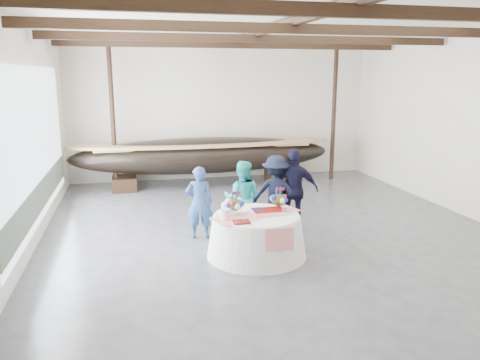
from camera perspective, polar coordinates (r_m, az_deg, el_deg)
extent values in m
cube|color=#3D3D42|center=(10.48, 4.22, -6.44)|extent=(10.00, 12.00, 0.01)
cube|color=silver|center=(15.77, -2.21, 8.42)|extent=(10.00, 0.02, 4.50)
cube|color=silver|center=(4.71, 26.99, -3.30)|extent=(10.00, 0.02, 4.50)
cube|color=silver|center=(9.72, -25.04, 4.53)|extent=(0.02, 12.00, 4.50)
cube|color=silver|center=(12.42, 27.13, 5.87)|extent=(0.02, 12.00, 4.50)
cube|color=white|center=(9.96, 4.67, 18.83)|extent=(10.00, 12.00, 0.01)
cube|color=black|center=(6.70, 14.33, 19.33)|extent=(9.80, 0.12, 0.18)
cube|color=black|center=(8.99, 6.68, 17.85)|extent=(9.80, 0.12, 0.18)
cube|color=black|center=(11.37, 2.24, 16.84)|extent=(9.80, 0.12, 0.18)
cube|color=black|center=(13.79, -0.62, 16.13)|extent=(9.80, 0.12, 0.18)
cube|color=black|center=(9.94, 4.66, 18.14)|extent=(0.15, 11.76, 0.15)
cylinder|color=black|center=(14.34, -15.28, 7.56)|extent=(0.14, 0.14, 4.50)
cylinder|color=black|center=(15.73, 11.37, 8.18)|extent=(0.14, 0.14, 4.50)
cube|color=silver|center=(10.71, -23.61, 3.97)|extent=(0.02, 7.00, 3.20)
cube|color=#596654|center=(10.91, -23.05, -1.74)|extent=(0.02, 7.00, 0.60)
cube|color=black|center=(14.64, -13.89, -0.38)|extent=(0.72, 0.92, 0.41)
cube|color=black|center=(15.36, 4.70, 0.56)|extent=(0.72, 0.92, 0.41)
ellipsoid|color=black|center=(14.65, -4.42, 3.02)|extent=(8.17, 1.63, 1.12)
cube|color=#9E7A4C|center=(14.61, -4.44, 4.21)|extent=(6.54, 1.07, 0.06)
cone|color=white|center=(9.08, 2.03, -6.82)|extent=(1.93, 1.93, 0.80)
cylinder|color=white|center=(8.95, 2.05, -4.37)|extent=(1.63, 1.63, 0.04)
cube|color=red|center=(8.95, 2.05, -4.23)|extent=(1.86, 1.13, 0.01)
cube|color=white|center=(9.01, 3.45, -3.90)|extent=(0.60, 0.40, 0.07)
cylinder|color=white|center=(8.64, -1.79, -4.19)|extent=(0.18, 0.18, 0.20)
cylinder|color=white|center=(9.10, -1.73, -3.35)|extent=(0.18, 0.18, 0.18)
cube|color=maroon|center=(8.46, 0.19, -5.14)|extent=(0.30, 0.24, 0.03)
cone|color=silver|center=(8.96, 5.38, -3.86)|extent=(0.09, 0.09, 0.12)
imported|color=navy|center=(9.97, -4.98, -2.75)|extent=(0.62, 0.45, 1.57)
imported|color=#22B1AC|center=(10.14, 0.27, -2.22)|extent=(0.95, 0.84, 1.64)
imported|color=black|center=(10.43, 4.40, -1.63)|extent=(1.25, 0.97, 1.71)
imported|color=black|center=(10.46, 6.58, -1.23)|extent=(1.15, 0.66, 1.85)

